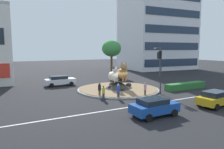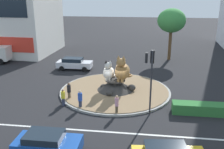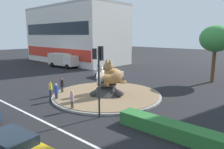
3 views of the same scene
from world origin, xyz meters
TOP-DOWN VIEW (x-y plane):
  - ground_plane at (0.00, 0.00)m, footprint 160.00×160.00m
  - lane_centreline at (0.00, -7.95)m, footprint 112.00×0.20m
  - roundabout_island at (0.00, 0.01)m, footprint 11.23×11.23m
  - cat_statue_white at (-0.69, 0.06)m, footprint 1.25×2.05m
  - cat_statue_tabby at (0.69, 0.04)m, footprint 1.86×2.58m
  - traffic_light_mast at (3.39, -4.60)m, footprint 0.73×0.51m
  - clipped_hedge_strip at (8.74, -3.95)m, footprint 6.77×1.20m
  - broadleaf_tree_behind_island at (6.45, 14.09)m, footprint 4.05×4.05m
  - pedestrian_yellow_shirt at (-4.18, -4.00)m, footprint 0.36×0.36m
  - pedestrian_pink_shirt at (0.75, -5.14)m, footprint 0.30×0.30m
  - pedestrian_blue_shirt at (-2.51, -4.44)m, footprint 0.38×0.38m
  - pedestrian_black_shirt at (-4.04, -2.66)m, footprint 0.35×0.35m
  - hatchback_near_shophouse at (-6.28, 7.19)m, footprint 4.54×1.98m
  - parked_car_right at (-2.89, -11.18)m, footprint 4.12×2.14m

SIDE VIEW (x-z plane):
  - ground_plane at x=0.00m, z-range 0.00..0.00m
  - lane_centreline at x=0.00m, z-range 0.00..0.01m
  - roundabout_island at x=0.00m, z-range -0.31..1.01m
  - clipped_hedge_strip at x=8.74m, z-range 0.00..0.90m
  - parked_car_right at x=-2.89m, z-range 0.05..1.57m
  - hatchback_near_shophouse at x=-6.28m, z-range 0.05..1.59m
  - pedestrian_yellow_shirt at x=-4.18m, z-range 0.04..1.64m
  - pedestrian_blue_shirt at x=-2.51m, z-range 0.04..1.78m
  - pedestrian_black_shirt at x=-4.04m, z-range 0.05..1.78m
  - pedestrian_pink_shirt at x=0.75m, z-range 0.07..1.84m
  - cat_statue_white at x=-0.69m, z-range 1.05..3.11m
  - cat_statue_tabby at x=0.69m, z-range 0.97..3.59m
  - traffic_light_mast at x=3.39m, z-range 1.25..6.71m
  - broadleaf_tree_behind_island at x=6.45m, z-range 1.98..9.50m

